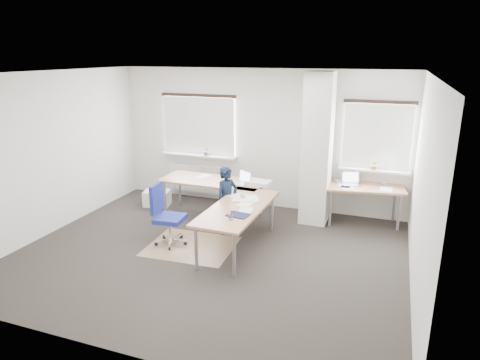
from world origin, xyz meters
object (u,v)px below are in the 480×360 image
(desk_side, at_px, (365,188))
(task_chair, at_px, (168,228))
(desk_main, at_px, (227,194))
(person, at_px, (227,200))

(desk_side, bearing_deg, task_chair, -155.52)
(desk_main, bearing_deg, desk_side, 29.30)
(task_chair, bearing_deg, desk_side, 30.03)
(desk_main, xyz_separation_m, person, (0.03, -0.07, -0.09))
(desk_main, relative_size, desk_side, 1.77)
(task_chair, bearing_deg, person, 41.17)
(desk_main, xyz_separation_m, task_chair, (-0.72, -0.84, -0.41))
(desk_main, xyz_separation_m, desk_side, (2.26, 1.20, -0.01))
(desk_main, height_order, task_chair, task_chair)
(desk_side, bearing_deg, person, -160.16)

